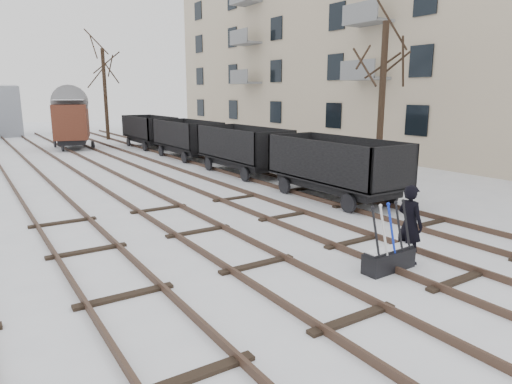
# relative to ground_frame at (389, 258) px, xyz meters

# --- Properties ---
(ground) EXTENTS (120.00, 120.00, 0.00)m
(ground) POSITION_rel_ground_frame_xyz_m (-2.27, 1.78, -0.28)
(ground) COLOR white
(ground) RESTS_ON ground
(tracks) EXTENTS (13.90, 52.00, 0.16)m
(tracks) POSITION_rel_ground_frame_xyz_m (-2.27, 15.45, -0.21)
(tracks) COLOR black
(tracks) RESTS_ON ground
(apartment_block) EXTENTS (10.12, 45.00, 16.10)m
(apartment_block) POSITION_rel_ground_frame_xyz_m (17.68, 15.78, 7.76)
(apartment_block) COLOR #BEB092
(apartment_block) RESTS_ON ground
(ground_frame) EXTENTS (1.31, 0.46, 1.49)m
(ground_frame) POSITION_rel_ground_frame_xyz_m (0.00, 0.00, 0.00)
(ground_frame) COLOR black
(ground_frame) RESTS_ON ground
(worker) EXTENTS (0.46, 0.68, 1.81)m
(worker) POSITION_rel_ground_frame_xyz_m (0.75, 0.10, 0.62)
(worker) COLOR black
(worker) RESTS_ON ground
(freight_wagon_a) EXTENTS (2.17, 5.42, 2.22)m
(freight_wagon_a) POSITION_rel_ground_frame_xyz_m (3.73, 5.80, 0.56)
(freight_wagon_a) COLOR black
(freight_wagon_a) RESTS_ON ground
(freight_wagon_b) EXTENTS (2.17, 5.42, 2.22)m
(freight_wagon_b) POSITION_rel_ground_frame_xyz_m (3.73, 12.20, 0.56)
(freight_wagon_b) COLOR black
(freight_wagon_b) RESTS_ON ground
(freight_wagon_c) EXTENTS (2.17, 5.42, 2.22)m
(freight_wagon_c) POSITION_rel_ground_frame_xyz_m (3.73, 18.60, 0.56)
(freight_wagon_c) COLOR black
(freight_wagon_c) RESTS_ON ground
(freight_wagon_d) EXTENTS (2.17, 5.42, 2.22)m
(freight_wagon_d) POSITION_rel_ground_frame_xyz_m (3.73, 25.00, 0.56)
(freight_wagon_d) COLOR black
(freight_wagon_d) RESTS_ON ground
(box_van_wagon) EXTENTS (3.41, 4.89, 3.39)m
(box_van_wagon) POSITION_rel_ground_frame_xyz_m (-0.95, 27.41, 1.69)
(box_van_wagon) COLOR black
(box_van_wagon) RESTS_ON ground
(tree_near) EXTENTS (0.30, 0.30, 6.97)m
(tree_near) POSITION_rel_ground_frame_xyz_m (9.06, 8.60, 3.20)
(tree_near) COLOR black
(tree_near) RESTS_ON ground
(tree_far_right) EXTENTS (0.30, 0.30, 7.34)m
(tree_far_right) POSITION_rel_ground_frame_xyz_m (2.87, 32.58, 3.39)
(tree_far_right) COLOR black
(tree_far_right) RESTS_ON ground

